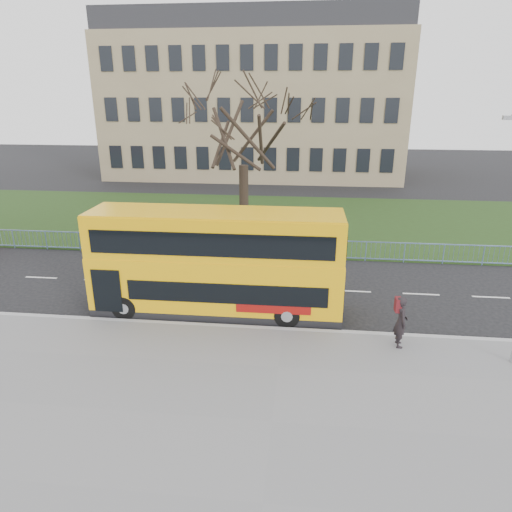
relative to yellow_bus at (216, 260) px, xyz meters
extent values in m
plane|color=black|center=(2.74, 0.14, -2.23)|extent=(120.00, 120.00, 0.00)
cube|color=slate|center=(2.74, -6.61, -2.17)|extent=(80.00, 10.50, 0.12)
cube|color=#9C9C9F|center=(2.74, -1.41, -2.16)|extent=(80.00, 0.20, 0.14)
cube|color=#213613|center=(2.74, 14.44, -2.19)|extent=(80.00, 15.40, 0.08)
cube|color=#8C7958|center=(-2.26, 35.14, 4.77)|extent=(30.00, 15.00, 14.00)
cube|color=#FAB40A|center=(0.00, 0.01, -0.97)|extent=(9.95, 2.41, 1.85)
cube|color=#FAB40A|center=(0.00, 0.01, 0.12)|extent=(9.95, 2.41, 0.32)
cube|color=#FAB40A|center=(0.00, 0.01, 1.10)|extent=(9.90, 2.36, 1.66)
cube|color=black|center=(0.57, -1.18, -0.90)|extent=(7.67, 0.07, 0.80)
cube|color=black|center=(0.01, -1.16, 1.02)|extent=(9.14, 0.08, 0.90)
cylinder|color=black|center=(-3.54, -1.07, -1.74)|extent=(0.99, 0.27, 0.98)
cylinder|color=black|center=(2.89, -1.04, -1.74)|extent=(0.99, 0.27, 0.98)
imported|color=black|center=(6.87, -2.18, -1.19)|extent=(0.46, 0.68, 1.85)
cube|color=#999BA2|center=(9.07, -2.71, 5.61)|extent=(0.45, 0.22, 0.12)
camera|label=1|loc=(3.41, -16.70, 6.26)|focal=32.00mm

